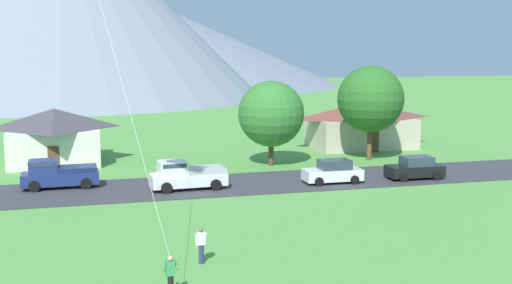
% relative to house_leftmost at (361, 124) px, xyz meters
% --- Properties ---
extents(road_strip, '(160.00, 7.56, 0.08)m').
position_rel_house_leftmost_xyz_m(road_strip, '(-20.14, -14.11, -2.30)').
color(road_strip, '#38383D').
rests_on(road_strip, ground).
extents(mountain_far_west_ridge, '(127.04, 127.04, 27.86)m').
position_rel_house_leftmost_xyz_m(mountain_far_west_ridge, '(-18.28, 127.35, 11.59)').
color(mountain_far_west_ridge, slate).
rests_on(mountain_far_west_ridge, ground).
extents(house_leftmost, '(10.56, 6.57, 4.51)m').
position_rel_house_leftmost_xyz_m(house_leftmost, '(0.00, 0.00, 0.00)').
color(house_leftmost, beige).
rests_on(house_leftmost, ground).
extents(house_left_center, '(7.95, 8.26, 4.69)m').
position_rel_house_leftmost_xyz_m(house_left_center, '(-29.05, -1.21, 0.09)').
color(house_left_center, silver).
rests_on(house_left_center, ground).
extents(tree_near_left, '(5.53, 5.53, 7.14)m').
position_rel_house_leftmost_xyz_m(tree_near_left, '(-11.51, -7.35, 2.03)').
color(tree_near_left, '#4C3823').
rests_on(tree_near_left, ground).
extents(tree_left_of_center, '(5.82, 5.82, 8.30)m').
position_rel_house_leftmost_xyz_m(tree_left_of_center, '(-2.39, -7.02, 3.04)').
color(tree_left_of_center, brown).
rests_on(tree_left_of_center, ground).
extents(parked_car_black_mid_west, '(4.24, 2.16, 1.68)m').
position_rel_house_leftmost_xyz_m(parked_car_black_mid_west, '(-2.79, -15.88, -1.47)').
color(parked_car_black_mid_west, black).
rests_on(parked_car_black_mid_west, road_strip).
extents(parked_car_white_mid_east, '(4.23, 2.13, 1.68)m').
position_rel_house_leftmost_xyz_m(parked_car_white_mid_east, '(-9.28, -15.66, -1.47)').
color(parked_car_white_mid_east, white).
rests_on(parked_car_white_mid_east, road_strip).
extents(pickup_truck_navy_west_side, '(5.25, 2.42, 1.99)m').
position_rel_house_leftmost_xyz_m(pickup_truck_navy_west_side, '(-28.47, -12.27, -1.28)').
color(pickup_truck_navy_west_side, navy).
rests_on(pickup_truck_navy_west_side, road_strip).
extents(pickup_truck_white_east_side, '(5.28, 2.50, 1.99)m').
position_rel_house_leftmost_xyz_m(pickup_truck_white_east_side, '(-19.88, -15.03, -1.28)').
color(pickup_truck_white_east_side, white).
rests_on(pickup_truck_white_east_side, road_strip).
extents(watcher_person, '(0.56, 0.24, 1.68)m').
position_rel_house_leftmost_xyz_m(watcher_person, '(-21.64, -30.53, -1.46)').
color(watcher_person, navy).
rests_on(watcher_person, ground).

